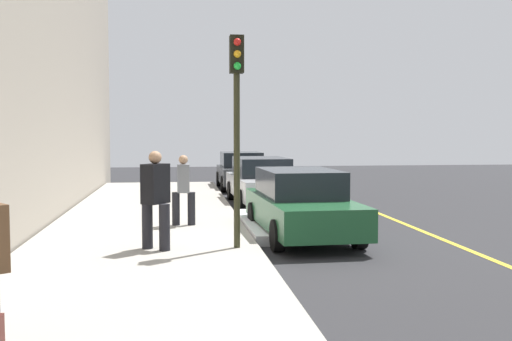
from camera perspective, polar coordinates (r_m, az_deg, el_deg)
ground_plane at (r=13.39m, az=3.86°, el=-6.55°), size 56.00×56.00×0.00m
sidewalk at (r=13.15m, az=-10.49°, el=-6.46°), size 28.00×4.60×0.15m
lane_stripe_centre at (r=14.35m, az=16.57°, el=-5.99°), size 28.00×0.14×0.01m
snow_bank_curb at (r=14.85m, az=-0.03°, el=-5.10°), size 4.43×0.56×0.22m
parked_car_charcoal at (r=25.23m, az=-1.36°, el=-0.00°), size 4.13×1.90×1.51m
parked_car_silver at (r=19.92m, az=0.55°, el=-0.97°), size 4.86×2.02×1.51m
parked_car_green at (r=13.75m, az=4.19°, el=-3.08°), size 4.79×2.03×1.51m
pedestrian_grey_coat at (r=14.58m, az=-6.76°, el=-1.61°), size 0.45×0.55×1.66m
pedestrian_black_coat at (r=11.63m, az=-9.33°, el=-2.46°), size 0.59×0.55×1.86m
traffic_light_pole at (r=11.62m, az=-1.80°, el=6.20°), size 0.35×0.26×4.02m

